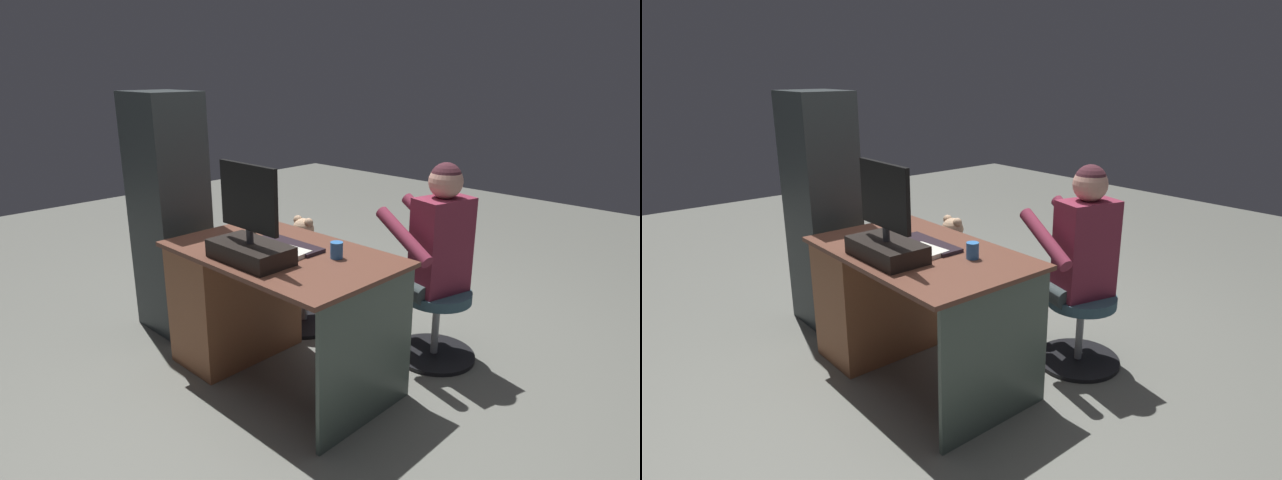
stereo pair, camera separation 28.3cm
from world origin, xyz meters
The scene contains 13 objects.
ground_plane centered at (0.00, 0.00, 0.00)m, with size 10.00×10.00×0.00m, color slate.
desk centered at (0.32, 0.30, 0.40)m, with size 1.25×0.76×0.75m.
monitor centered at (0.00, 0.51, 0.87)m, with size 0.44×0.24×0.49m.
keyboard centered at (0.03, 0.22, 0.76)m, with size 0.42×0.14×0.02m, color black.
computer_mouse centered at (0.35, 0.24, 0.77)m, with size 0.06×0.10×0.04m, color #212E28.
cup centered at (-0.28, 0.18, 0.79)m, with size 0.07×0.07×0.09m, color #3372BF.
tv_remote centered at (0.23, 0.40, 0.76)m, with size 0.04×0.15×0.02m, color black.
notebook_binder centered at (-0.07, 0.39, 0.76)m, with size 0.22×0.30×0.02m, color beige.
office_chair_teddy centered at (0.41, -0.26, 0.24)m, with size 0.53×0.53×0.43m.
teddy_bear centered at (0.41, -0.27, 0.58)m, with size 0.22×0.22×0.32m.
visitor_chair centered at (-0.49, -0.49, 0.25)m, with size 0.49×0.49×0.43m.
person centered at (-0.41, -0.47, 0.69)m, with size 0.56×0.56×1.19m.
equipment_rack centered at (1.01, 0.36, 0.77)m, with size 0.44×0.36×1.55m, color #2B3133.
Camera 2 is at (-2.23, 1.89, 1.67)m, focal length 30.35 mm.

